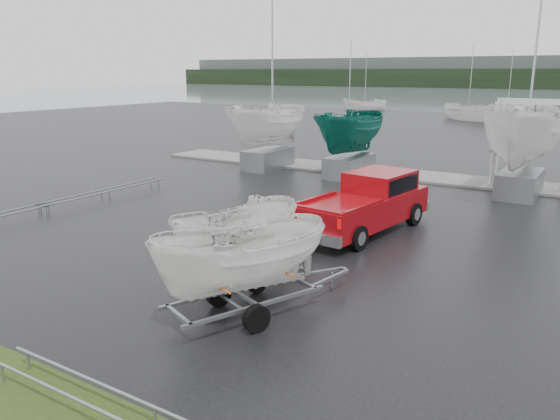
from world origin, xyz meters
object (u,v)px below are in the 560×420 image
object	(u,v)px
pickup_truck	(369,201)
trailer_parked	(242,201)
trailer_hitched	(238,186)
boat_hoist	(533,131)

from	to	relation	value
pickup_truck	trailer_parked	size ratio (longest dim) A/B	1.24
trailer_hitched	trailer_parked	xyz separation A→B (m)	(1.27, -1.56, 0.09)
pickup_truck	trailer_hitched	bearing A→B (deg)	-90.00
pickup_truck	trailer_hitched	size ratio (longest dim) A/B	1.28
trailer_parked	trailer_hitched	bearing A→B (deg)	151.40
trailer_hitched	boat_hoist	bearing A→B (deg)	82.81
pickup_truck	boat_hoist	xyz separation A→B (m)	(3.62, 10.36, 1.65)
pickup_truck	trailer_parked	world-z (taller)	trailer_parked
trailer_hitched	boat_hoist	distance (m)	17.32
boat_hoist	trailer_hitched	bearing A→B (deg)	-105.03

